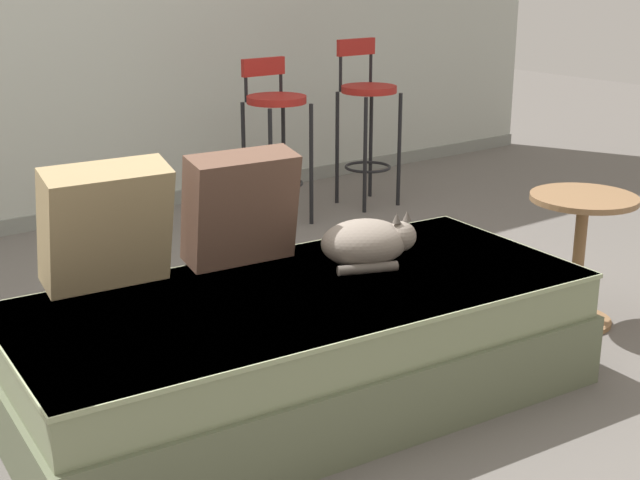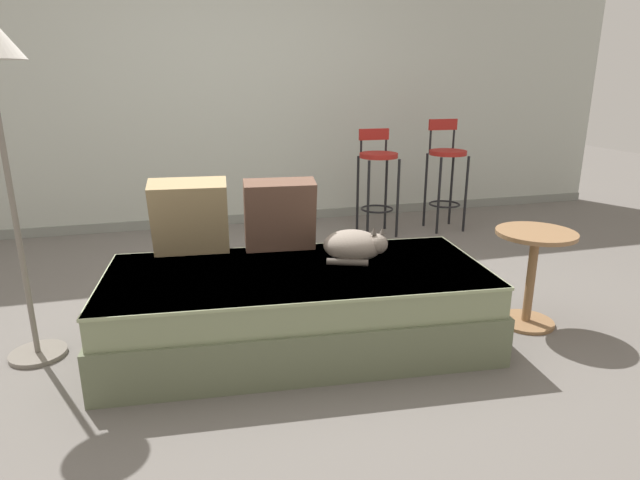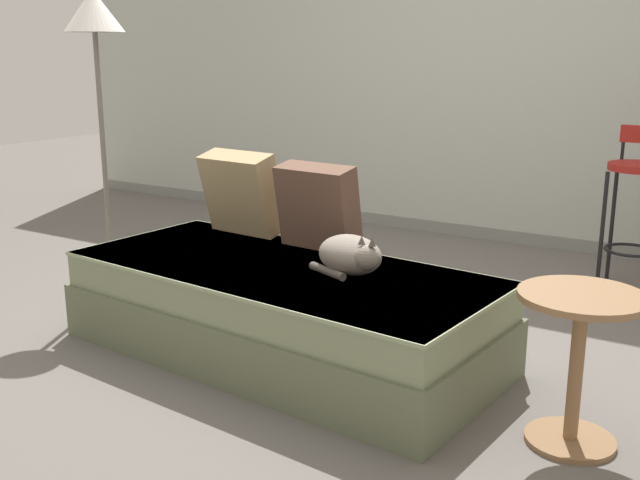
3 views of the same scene
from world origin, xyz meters
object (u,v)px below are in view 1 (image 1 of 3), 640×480
object	(u,v)px
couch	(303,345)
side_table	(580,241)
throw_pillow_corner	(106,226)
bar_stool_near_window	(275,124)
bar_stool_by_doorway	(367,110)
throw_pillow_middle	(241,208)
cat	(368,242)

from	to	relation	value
couch	side_table	size ratio (longest dim) A/B	3.68
throw_pillow_corner	bar_stool_near_window	distance (m)	2.26
bar_stool_by_doorway	side_table	xyz separation A→B (m)	(-0.52, -2.02, -0.23)
throw_pillow_middle	couch	bearing A→B (deg)	-86.92
bar_stool_near_window	bar_stool_by_doorway	world-z (taller)	bar_stool_by_doorway
cat	side_table	world-z (taller)	cat
cat	side_table	bearing A→B (deg)	-9.91
side_table	cat	bearing A→B (deg)	170.09
throw_pillow_corner	bar_stool_near_window	bearing A→B (deg)	41.48
throw_pillow_middle	side_table	xyz separation A→B (m)	(1.36, -0.47, -0.27)
cat	bar_stool_by_doorway	distance (m)	2.39
couch	bar_stool_near_window	world-z (taller)	bar_stool_near_window
couch	cat	world-z (taller)	cat
couch	bar_stool_near_window	bearing A→B (deg)	58.12
throw_pillow_middle	cat	bearing A→B (deg)	-39.88
throw_pillow_corner	side_table	size ratio (longest dim) A/B	0.78
couch	bar_stool_by_doorway	world-z (taller)	bar_stool_by_doorway
couch	throw_pillow_corner	bearing A→B (deg)	142.47
throw_pillow_corner	side_table	world-z (taller)	throw_pillow_corner
cat	side_table	distance (m)	1.04
throw_pillow_corner	throw_pillow_middle	xyz separation A→B (m)	(0.50, -0.04, -0.01)
bar_stool_by_doorway	bar_stool_near_window	bearing A→B (deg)	-179.93
couch	throw_pillow_middle	bearing A→B (deg)	93.08
bar_stool_near_window	bar_stool_by_doorway	xyz separation A→B (m)	(0.68, 0.00, 0.01)
throw_pillow_corner	throw_pillow_middle	distance (m)	0.50
throw_pillow_corner	couch	bearing A→B (deg)	-37.53
couch	bar_stool_near_window	xyz separation A→B (m)	(1.18, 1.90, 0.37)
throw_pillow_corner	throw_pillow_middle	size ratio (longest dim) A/B	1.05
throw_pillow_middle	side_table	size ratio (longest dim) A/B	0.74
cat	bar_stool_by_doorway	bearing A→B (deg)	50.31
couch	cat	xyz separation A→B (m)	(0.33, 0.06, 0.29)
throw_pillow_middle	cat	size ratio (longest dim) A/B	1.08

